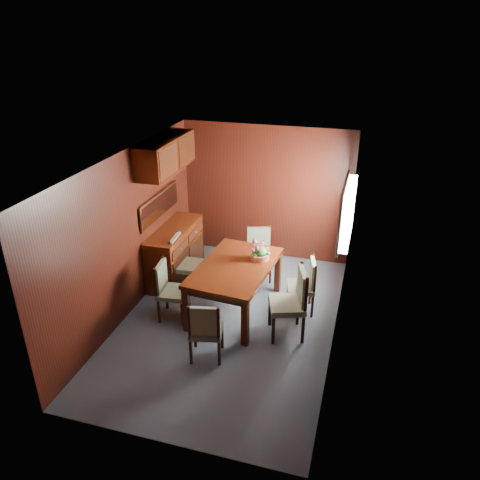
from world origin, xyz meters
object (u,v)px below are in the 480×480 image
(chair_right_near, at_px, (293,299))
(chair_head, at_px, (205,328))
(sideboard, at_px, (175,253))
(dining_table, at_px, (235,272))
(chair_left_near, at_px, (168,287))
(flower_centerpiece, at_px, (260,250))

(chair_right_near, relative_size, chair_head, 1.17)
(sideboard, height_order, dining_table, sideboard)
(chair_left_near, height_order, flower_centerpiece, flower_centerpiece)
(flower_centerpiece, bearing_deg, sideboard, 166.35)
(chair_left_near, xyz_separation_m, chair_head, (0.84, -0.76, -0.01))
(chair_left_near, distance_m, chair_right_near, 1.80)
(dining_table, distance_m, flower_centerpiece, 0.49)
(dining_table, relative_size, chair_right_near, 1.65)
(chair_head, bearing_deg, chair_right_near, 29.34)
(chair_right_near, bearing_deg, dining_table, 49.94)
(chair_left_near, distance_m, flower_centerpiece, 1.44)
(sideboard, relative_size, flower_centerpiece, 4.65)
(chair_head, bearing_deg, flower_centerpiece, 65.73)
(chair_right_near, height_order, chair_head, chair_right_near)
(chair_head, bearing_deg, sideboard, 111.01)
(dining_table, height_order, chair_head, chair_head)
(chair_left_near, relative_size, chair_right_near, 0.87)
(sideboard, relative_size, chair_right_near, 1.36)
(sideboard, distance_m, chair_head, 2.24)
(sideboard, height_order, flower_centerpiece, flower_centerpiece)
(chair_left_near, bearing_deg, sideboard, -167.52)
(sideboard, height_order, chair_head, sideboard)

